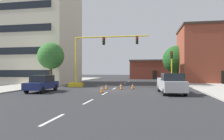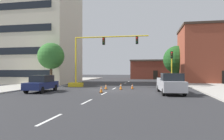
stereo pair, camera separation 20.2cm
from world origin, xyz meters
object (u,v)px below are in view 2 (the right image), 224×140
object	(u,v)px
traffic_cone_roadside_b	(121,86)
traffic_light_pole_right	(172,61)
traffic_cone_roadside_c	(106,87)
pickup_truck_silver	(170,84)
tree_right_far	(177,60)
traffic_signal_gantry	(86,70)
sedan_navy_near_left	(42,83)
tree_left_near	(51,56)
traffic_cone_roadside_a	(132,86)
traffic_cone_roadside_d	(101,89)

from	to	relation	value
traffic_cone_roadside_b	traffic_light_pole_right	bearing A→B (deg)	37.64
traffic_light_pole_right	traffic_cone_roadside_c	world-z (taller)	traffic_light_pole_right
pickup_truck_silver	tree_right_far	bearing A→B (deg)	81.92
traffic_signal_gantry	sedan_navy_near_left	size ratio (longest dim) A/B	2.37
tree_left_near	traffic_cone_roadside_a	bearing A→B (deg)	-10.44
traffic_signal_gantry	traffic_cone_roadside_c	world-z (taller)	traffic_signal_gantry
traffic_light_pole_right	tree_left_near	bearing A→B (deg)	-174.72
tree_right_far	traffic_cone_roadside_b	world-z (taller)	tree_right_far
traffic_signal_gantry	traffic_cone_roadside_c	distance (m)	5.25
sedan_navy_near_left	traffic_light_pole_right	bearing A→B (deg)	32.03
traffic_cone_roadside_a	traffic_cone_roadside_c	world-z (taller)	traffic_cone_roadside_c
tree_left_near	traffic_cone_roadside_c	bearing A→B (deg)	-20.80
traffic_cone_roadside_a	sedan_navy_near_left	bearing A→B (deg)	-150.86
pickup_truck_silver	traffic_signal_gantry	bearing A→B (deg)	148.28
sedan_navy_near_left	traffic_cone_roadside_d	distance (m)	6.41
tree_right_far	traffic_cone_roadside_b	size ratio (longest dim) A/B	9.73
traffic_signal_gantry	pickup_truck_silver	xyz separation A→B (m)	(10.61, -6.56, -1.37)
tree_left_near	traffic_cone_roadside_c	xyz separation A→B (m)	(8.67, -3.30, -3.96)
traffic_light_pole_right	sedan_navy_near_left	size ratio (longest dim) A/B	1.05
tree_right_far	pickup_truck_silver	world-z (taller)	tree_right_far
sedan_navy_near_left	traffic_cone_roadside_d	world-z (taller)	sedan_navy_near_left
traffic_light_pole_right	tree_left_near	xyz separation A→B (m)	(-16.61, -1.54, 0.75)
traffic_light_pole_right	traffic_cone_roadside_b	distance (m)	8.40
traffic_signal_gantry	tree_right_far	world-z (taller)	tree_right_far
traffic_light_pole_right	tree_left_near	distance (m)	16.70
tree_right_far	traffic_cone_roadside_d	size ratio (longest dim) A/B	10.61
traffic_signal_gantry	traffic_cone_roadside_d	world-z (taller)	traffic_signal_gantry
traffic_signal_gantry	traffic_cone_roadside_a	xyz separation A→B (m)	(6.54, -2.19, -2.04)
tree_left_near	traffic_cone_roadside_b	distance (m)	11.61
traffic_cone_roadside_d	tree_right_far	bearing A→B (deg)	67.47
tree_right_far	traffic_cone_roadside_b	distance (m)	22.80
pickup_truck_silver	traffic_cone_roadside_d	bearing A→B (deg)	-175.83
tree_left_near	tree_right_far	bearing A→B (deg)	42.31
traffic_signal_gantry	traffic_cone_roadside_b	distance (m)	6.52
tree_right_far	pickup_truck_silver	xyz separation A→B (m)	(-3.40, -23.97, -3.47)
tree_right_far	traffic_light_pole_right	bearing A→B (deg)	-99.15
sedan_navy_near_left	traffic_cone_roadside_b	size ratio (longest dim) A/B	6.05
tree_right_far	traffic_cone_roadside_c	size ratio (longest dim) A/B	11.59
traffic_signal_gantry	sedan_navy_near_left	distance (m)	7.80
traffic_signal_gantry	traffic_light_pole_right	world-z (taller)	traffic_signal_gantry
traffic_cone_roadside_a	tree_left_near	bearing A→B (deg)	169.56
traffic_signal_gantry	traffic_cone_roadside_b	world-z (taller)	traffic_signal_gantry
traffic_light_pole_right	traffic_cone_roadside_a	xyz separation A→B (m)	(-4.91, -3.69, -3.22)
traffic_signal_gantry	sedan_navy_near_left	xyz separation A→B (m)	(-2.52, -7.24, -1.46)
traffic_cone_roadside_a	traffic_cone_roadside_b	bearing A→B (deg)	-139.59
traffic_light_pole_right	traffic_cone_roadside_d	distance (m)	11.86
tree_left_near	traffic_cone_roadside_a	distance (m)	12.54
traffic_cone_roadside_d	traffic_light_pole_right	bearing A→B (deg)	48.41
tree_left_near	pickup_truck_silver	xyz separation A→B (m)	(15.77, -6.52, -3.30)
tree_left_near	traffic_signal_gantry	bearing A→B (deg)	0.43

